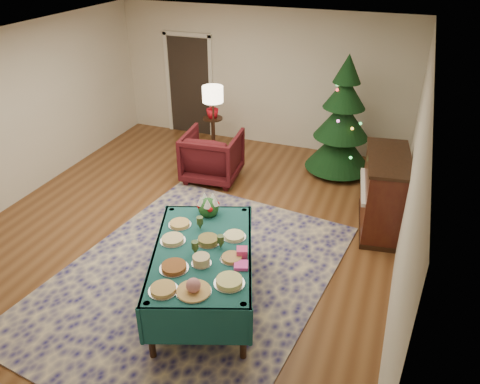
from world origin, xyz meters
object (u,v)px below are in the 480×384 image
(gift_box, at_px, (242,252))
(potted_plant, at_px, (213,112))
(armchair, at_px, (212,154))
(side_table, at_px, (213,135))
(floor_lamp, at_px, (213,99))
(piano, at_px, (384,194))
(buffet_table, at_px, (203,260))
(christmas_tree, at_px, (342,122))

(gift_box, height_order, potted_plant, potted_plant)
(armchair, height_order, side_table, armchair)
(floor_lamp, distance_m, potted_plant, 0.86)
(floor_lamp, height_order, side_table, floor_lamp)
(gift_box, xyz_separation_m, side_table, (-2.11, 4.07, -0.47))
(side_table, bearing_deg, piano, -26.38)
(gift_box, relative_size, armchair, 0.12)
(buffet_table, relative_size, christmas_tree, 1.02)
(side_table, bearing_deg, christmas_tree, -2.18)
(side_table, height_order, christmas_tree, christmas_tree)
(floor_lamp, xyz_separation_m, potted_plant, (-0.30, 0.64, -0.48))
(buffet_table, xyz_separation_m, gift_box, (0.46, 0.05, 0.20))
(floor_lamp, xyz_separation_m, piano, (3.16, -1.07, -0.74))
(piano, bearing_deg, armchair, 169.12)
(buffet_table, distance_m, side_table, 4.44)
(gift_box, relative_size, christmas_tree, 0.06)
(armchair, distance_m, christmas_tree, 2.36)
(potted_plant, relative_size, christmas_tree, 0.20)
(floor_lamp, height_order, potted_plant, floor_lamp)
(side_table, distance_m, christmas_tree, 2.61)
(christmas_tree, distance_m, piano, 1.91)
(floor_lamp, bearing_deg, piano, -18.73)
(gift_box, bearing_deg, side_table, 117.40)
(armchair, bearing_deg, buffet_table, 106.66)
(floor_lamp, bearing_deg, gift_box, -62.14)
(gift_box, xyz_separation_m, armchair, (-1.64, 2.93, -0.32))
(floor_lamp, bearing_deg, side_table, 114.85)
(potted_plant, bearing_deg, side_table, 0.00)
(piano, bearing_deg, side_table, 153.62)
(floor_lamp, bearing_deg, buffet_table, -68.82)
(armchair, bearing_deg, christmas_tree, -157.96)
(christmas_tree, bearing_deg, potted_plant, 177.82)
(armchair, xyz_separation_m, potted_plant, (-0.47, 1.14, 0.34))
(floor_lamp, bearing_deg, armchair, -70.71)
(christmas_tree, relative_size, piano, 1.53)
(side_table, xyz_separation_m, potted_plant, (0.00, 0.00, 0.48))
(gift_box, bearing_deg, potted_plant, 117.40)
(gift_box, bearing_deg, buffet_table, -173.90)
(potted_plant, distance_m, piano, 3.86)
(floor_lamp, relative_size, side_table, 2.21)
(armchair, relative_size, floor_lamp, 0.63)
(armchair, bearing_deg, floor_lamp, -75.55)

